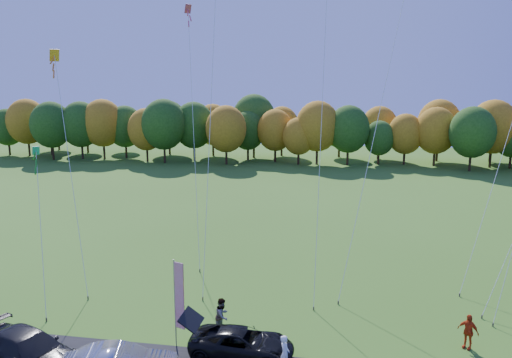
# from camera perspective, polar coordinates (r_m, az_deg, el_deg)

# --- Properties ---
(ground) EXTENTS (160.00, 160.00, 0.00)m
(ground) POSITION_cam_1_polar(r_m,az_deg,el_deg) (25.91, -2.40, -17.97)
(ground) COLOR #355F19
(tree_line) EXTENTS (116.00, 12.00, 10.00)m
(tree_line) POSITION_cam_1_polar(r_m,az_deg,el_deg) (78.31, 6.18, 1.68)
(tree_line) COLOR #1E4711
(tree_line) RESTS_ON ground
(black_suv) EXTENTS (4.90, 2.37, 1.34)m
(black_suv) POSITION_cam_1_polar(r_m,az_deg,el_deg) (24.28, -1.61, -18.28)
(black_suv) COLOR black
(black_suv) RESTS_ON ground
(dark_truck_a) EXTENTS (6.12, 4.14, 1.65)m
(dark_truck_a) POSITION_cam_1_polar(r_m,az_deg,el_deg) (25.49, -24.59, -17.45)
(dark_truck_a) COLOR black
(dark_truck_a) RESTS_ON ground
(person_tailgate_a) EXTENTS (0.53, 0.70, 1.73)m
(person_tailgate_a) POSITION_cam_1_polar(r_m,az_deg,el_deg) (23.13, 3.31, -19.34)
(person_tailgate_a) COLOR white
(person_tailgate_a) RESTS_ON ground
(person_tailgate_b) EXTENTS (0.90, 1.05, 1.87)m
(person_tailgate_b) POSITION_cam_1_polar(r_m,az_deg,el_deg) (26.20, -3.87, -15.34)
(person_tailgate_b) COLOR gray
(person_tailgate_b) RESTS_ON ground
(person_east) EXTENTS (1.07, 0.93, 1.72)m
(person_east) POSITION_cam_1_polar(r_m,az_deg,el_deg) (26.86, 23.07, -15.73)
(person_east) COLOR red
(person_east) RESTS_ON ground
(feather_flag) EXTENTS (0.55, 0.24, 4.40)m
(feather_flag) POSITION_cam_1_polar(r_m,az_deg,el_deg) (24.43, -8.87, -12.91)
(feather_flag) COLOR #999999
(feather_flag) RESTS_ON ground
(kite_delta_blue) EXTENTS (3.49, 11.98, 30.41)m
(kite_delta_blue) POSITION_cam_1_polar(r_m,az_deg,el_deg) (33.31, -4.86, 16.20)
(kite_delta_blue) COLOR #4C3F33
(kite_delta_blue) RESTS_ON ground
(kite_parafoil_orange) EXTENTS (8.00, 13.16, 32.32)m
(kite_parafoil_orange) POSITION_cam_1_polar(r_m,az_deg,el_deg) (33.80, 15.91, 16.39)
(kite_parafoil_orange) COLOR #4C3F33
(kite_parafoil_orange) RESTS_ON ground
(kite_diamond_yellow) EXTENTS (4.79, 5.78, 15.03)m
(kite_diamond_yellow) POSITION_cam_1_polar(r_m,az_deg,el_deg) (32.85, -20.46, 1.00)
(kite_diamond_yellow) COLOR #4C3F33
(kite_diamond_yellow) RESTS_ON ground
(kite_diamond_green) EXTENTS (3.55, 5.38, 9.01)m
(kite_diamond_green) POSITION_cam_1_polar(r_m,az_deg,el_deg) (31.12, -23.39, -5.21)
(kite_diamond_green) COLOR #4C3F33
(kite_diamond_green) RESTS_ON ground
(kite_diamond_white) EXTENTS (5.25, 6.88, 13.87)m
(kite_diamond_white) POSITION_cam_1_polar(r_m,az_deg,el_deg) (34.43, 25.63, -0.03)
(kite_diamond_white) COLOR #4C3F33
(kite_diamond_white) RESTS_ON ground
(kite_diamond_pink) EXTENTS (3.11, 7.47, 18.61)m
(kite_diamond_pink) POSITION_cam_1_polar(r_m,az_deg,el_deg) (35.88, -7.15, 5.39)
(kite_diamond_pink) COLOR #4C3F33
(kite_diamond_pink) RESTS_ON ground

